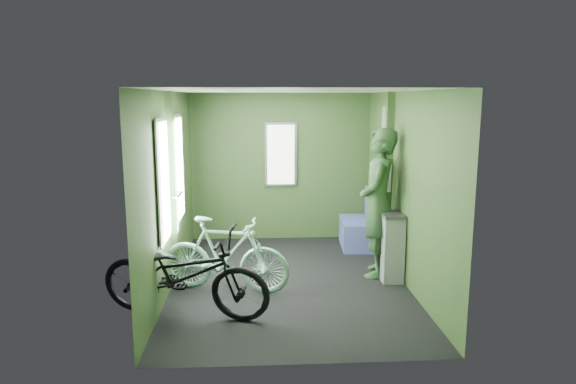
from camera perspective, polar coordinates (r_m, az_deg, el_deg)
The scene contains 6 objects.
room at distance 6.09m, azimuth -0.31°, elevation 3.00°, with size 4.00×4.02×2.31m.
bicycle_black at distance 5.52m, azimuth -11.31°, elevation -13.53°, with size 0.62×1.78×0.94m, color black.
bicycle_mint at distance 6.11m, azimuth -6.92°, elevation -10.99°, with size 0.43×1.51×0.91m, color #8DCCB0.
passenger at distance 6.48m, azimuth 9.97°, elevation -1.20°, with size 0.63×0.78×1.87m.
waste_box at distance 6.44m, azimuth 11.40°, elevation -6.03°, with size 0.25×0.35×0.84m, color gray.
bench_seat at distance 7.84m, azimuth 7.80°, elevation -4.19°, with size 0.52×0.86×0.87m.
Camera 1 is at (-0.37, -5.99, 2.22)m, focal length 32.00 mm.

